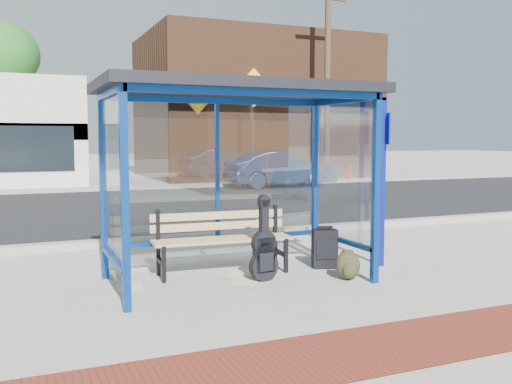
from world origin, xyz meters
name	(u,v)px	position (x,y,z in m)	size (l,w,h in m)	color
ground	(238,281)	(0.00, 0.00, 0.00)	(120.00, 120.00, 0.00)	#B2ADA0
brick_paver_strip	(352,352)	(0.00, -2.60, 0.01)	(60.00, 1.00, 0.01)	maroon
curb_near	(176,238)	(0.00, 2.90, 0.06)	(60.00, 0.25, 0.12)	gray
street_asphalt	(124,208)	(0.00, 8.00, 0.00)	(60.00, 10.00, 0.00)	black
curb_far	(96,189)	(0.00, 13.10, 0.06)	(60.00, 0.25, 0.12)	gray
far_sidewalk	(90,187)	(0.00, 15.00, 0.00)	(60.00, 4.00, 0.01)	#B2ADA0
bus_shelter	(235,113)	(0.00, 0.07, 2.07)	(3.30, 1.80, 2.42)	navy
storefront_brown	(254,108)	(8.00, 18.49, 3.20)	(10.00, 7.08, 6.40)	#59331E
tree_right	(304,72)	(12.50, 22.00, 5.45)	(3.60, 3.60, 7.03)	#4C3826
utility_pole_east	(327,79)	(9.00, 13.40, 4.11)	(1.60, 0.24, 8.00)	#4C3826
bench	(221,236)	(-0.05, 0.46, 0.48)	(1.84, 0.55, 0.86)	black
guitar_bag	(264,251)	(0.30, -0.13, 0.37)	(0.38, 0.15, 1.01)	black
suitcase	(325,249)	(1.35, 0.19, 0.27)	(0.38, 0.31, 0.58)	black
backpack	(348,266)	(1.29, -0.49, 0.17)	(0.37, 0.35, 0.37)	#282816
sign_post	(383,174)	(2.14, 0.00, 1.28)	(0.14, 0.27, 2.27)	#0D1B96
newspaper_a	(129,287)	(-1.30, 0.20, 0.00)	(0.37, 0.29, 0.01)	white
newspaper_b	(246,281)	(0.07, -0.09, 0.00)	(0.35, 0.27, 0.01)	white
newspaper_c	(242,273)	(0.20, 0.35, 0.00)	(0.43, 0.34, 0.01)	white
parked_car	(281,169)	(6.38, 12.13, 0.65)	(1.38, 3.96, 1.30)	#1A284A
fire_hydrant	(348,171)	(10.21, 13.69, 0.41)	(0.34, 0.23, 0.76)	#AD0C0C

